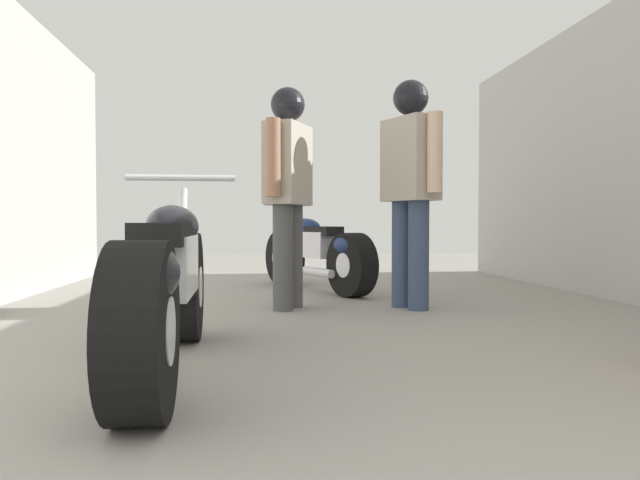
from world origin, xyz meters
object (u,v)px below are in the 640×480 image
motorcycle_black_naked (317,253)px  mechanic_with_helmet (288,177)px  mechanic_in_blue (410,172)px  motorcycle_maroon_cruiser (166,285)px

motorcycle_black_naked → mechanic_with_helmet: bearing=-105.8°
mechanic_in_blue → motorcycle_maroon_cruiser: bearing=-130.8°
motorcycle_black_naked → mechanic_in_blue: bearing=-65.3°
motorcycle_black_naked → mechanic_with_helmet: (-0.36, -1.27, 0.67)m
motorcycle_maroon_cruiser → mechanic_in_blue: 2.60m
mechanic_in_blue → mechanic_with_helmet: size_ratio=1.04×
motorcycle_maroon_cruiser → motorcycle_black_naked: motorcycle_maroon_cruiser is taller
motorcycle_maroon_cruiser → motorcycle_black_naked: 3.39m
motorcycle_maroon_cruiser → mechanic_in_blue: bearing=49.2°
motorcycle_black_naked → mechanic_in_blue: (0.62, -1.34, 0.71)m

